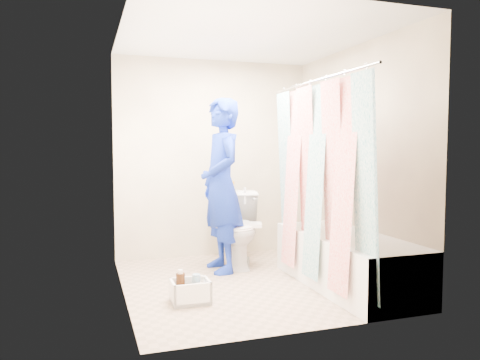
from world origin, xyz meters
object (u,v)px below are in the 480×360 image
object	(u,v)px
bathtub	(347,259)
cleaning_caddy	(192,292)
toilet	(239,229)
plumber	(221,185)

from	to	relation	value
bathtub	cleaning_caddy	size ratio (longest dim) A/B	5.29
bathtub	toilet	world-z (taller)	toilet
bathtub	plumber	bearing A→B (deg)	135.91
toilet	plumber	xyz separation A→B (m)	(-0.26, -0.18, 0.52)
bathtub	cleaning_caddy	bearing A→B (deg)	179.38
plumber	cleaning_caddy	distance (m)	1.36
plumber	cleaning_caddy	size ratio (longest dim) A/B	5.63
toilet	plumber	bearing A→B (deg)	-125.98
toilet	cleaning_caddy	world-z (taller)	toilet
bathtub	plumber	xyz separation A→B (m)	(-0.98, 0.95, 0.66)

